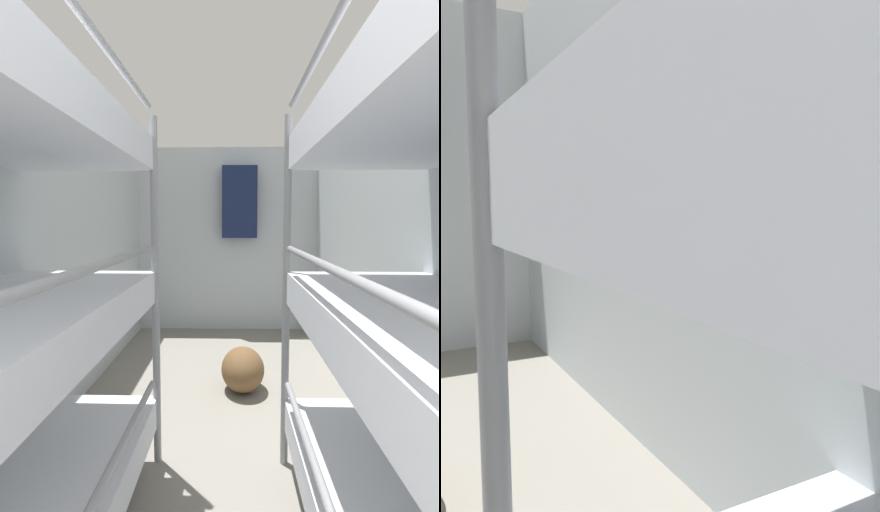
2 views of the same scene
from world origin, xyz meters
The scene contains 5 objects.
wall_left centered at (-1.18, 2.70, 1.18)m, with size 0.06×5.52×2.36m.
wall_right centered at (1.18, 2.70, 1.18)m, with size 0.06×5.52×2.36m.
wall_back centered at (0.00, 5.43, 1.18)m, with size 2.42×0.06×2.36m.
duffel_bag centered at (0.16, 3.49, 0.18)m, with size 0.36×0.49×0.36m.
hanging_coat centered at (0.15, 5.28, 1.66)m, with size 0.44×0.12×0.90m.
Camera 1 is at (0.07, 0.23, 1.42)m, focal length 28.00 mm.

